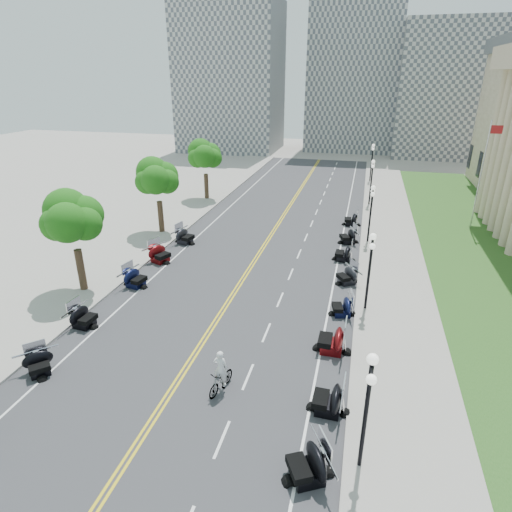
% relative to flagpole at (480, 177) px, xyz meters
% --- Properties ---
extents(ground, '(160.00, 160.00, 0.00)m').
position_rel_flagpole_xyz_m(ground, '(-18.00, -22.00, -5.00)').
color(ground, gray).
extents(road, '(16.00, 90.00, 0.01)m').
position_rel_flagpole_xyz_m(road, '(-18.00, -12.00, -5.00)').
color(road, '#333335').
rests_on(road, ground).
extents(centerline_yellow_a, '(0.12, 90.00, 0.00)m').
position_rel_flagpole_xyz_m(centerline_yellow_a, '(-18.12, -12.00, -4.99)').
color(centerline_yellow_a, yellow).
rests_on(centerline_yellow_a, road).
extents(centerline_yellow_b, '(0.12, 90.00, 0.00)m').
position_rel_flagpole_xyz_m(centerline_yellow_b, '(-17.88, -12.00, -4.99)').
color(centerline_yellow_b, yellow).
rests_on(centerline_yellow_b, road).
extents(edge_line_north, '(0.12, 90.00, 0.00)m').
position_rel_flagpole_xyz_m(edge_line_north, '(-11.60, -12.00, -4.99)').
color(edge_line_north, white).
rests_on(edge_line_north, road).
extents(edge_line_south, '(0.12, 90.00, 0.00)m').
position_rel_flagpole_xyz_m(edge_line_south, '(-24.40, -12.00, -4.99)').
color(edge_line_south, white).
rests_on(edge_line_south, road).
extents(lane_dash_4, '(0.12, 2.00, 0.00)m').
position_rel_flagpole_xyz_m(lane_dash_4, '(-14.80, -30.00, -4.99)').
color(lane_dash_4, white).
rests_on(lane_dash_4, road).
extents(lane_dash_5, '(0.12, 2.00, 0.00)m').
position_rel_flagpole_xyz_m(lane_dash_5, '(-14.80, -26.00, -4.99)').
color(lane_dash_5, white).
rests_on(lane_dash_5, road).
extents(lane_dash_6, '(0.12, 2.00, 0.00)m').
position_rel_flagpole_xyz_m(lane_dash_6, '(-14.80, -22.00, -4.99)').
color(lane_dash_6, white).
rests_on(lane_dash_6, road).
extents(lane_dash_7, '(0.12, 2.00, 0.00)m').
position_rel_flagpole_xyz_m(lane_dash_7, '(-14.80, -18.00, -4.99)').
color(lane_dash_7, white).
rests_on(lane_dash_7, road).
extents(lane_dash_8, '(0.12, 2.00, 0.00)m').
position_rel_flagpole_xyz_m(lane_dash_8, '(-14.80, -14.00, -4.99)').
color(lane_dash_8, white).
rests_on(lane_dash_8, road).
extents(lane_dash_9, '(0.12, 2.00, 0.00)m').
position_rel_flagpole_xyz_m(lane_dash_9, '(-14.80, -10.00, -4.99)').
color(lane_dash_9, white).
rests_on(lane_dash_9, road).
extents(lane_dash_10, '(0.12, 2.00, 0.00)m').
position_rel_flagpole_xyz_m(lane_dash_10, '(-14.80, -6.00, -4.99)').
color(lane_dash_10, white).
rests_on(lane_dash_10, road).
extents(lane_dash_11, '(0.12, 2.00, 0.00)m').
position_rel_flagpole_xyz_m(lane_dash_11, '(-14.80, -2.00, -4.99)').
color(lane_dash_11, white).
rests_on(lane_dash_11, road).
extents(lane_dash_12, '(0.12, 2.00, 0.00)m').
position_rel_flagpole_xyz_m(lane_dash_12, '(-14.80, 2.00, -4.99)').
color(lane_dash_12, white).
rests_on(lane_dash_12, road).
extents(lane_dash_13, '(0.12, 2.00, 0.00)m').
position_rel_flagpole_xyz_m(lane_dash_13, '(-14.80, 6.00, -4.99)').
color(lane_dash_13, white).
rests_on(lane_dash_13, road).
extents(lane_dash_14, '(0.12, 2.00, 0.00)m').
position_rel_flagpole_xyz_m(lane_dash_14, '(-14.80, 10.00, -4.99)').
color(lane_dash_14, white).
rests_on(lane_dash_14, road).
extents(lane_dash_15, '(0.12, 2.00, 0.00)m').
position_rel_flagpole_xyz_m(lane_dash_15, '(-14.80, 14.00, -4.99)').
color(lane_dash_15, white).
rests_on(lane_dash_15, road).
extents(lane_dash_16, '(0.12, 2.00, 0.00)m').
position_rel_flagpole_xyz_m(lane_dash_16, '(-14.80, 18.00, -4.99)').
color(lane_dash_16, white).
rests_on(lane_dash_16, road).
extents(lane_dash_17, '(0.12, 2.00, 0.00)m').
position_rel_flagpole_xyz_m(lane_dash_17, '(-14.80, 22.00, -4.99)').
color(lane_dash_17, white).
rests_on(lane_dash_17, road).
extents(lane_dash_18, '(0.12, 2.00, 0.00)m').
position_rel_flagpole_xyz_m(lane_dash_18, '(-14.80, 26.00, -4.99)').
color(lane_dash_18, white).
rests_on(lane_dash_18, road).
extents(lane_dash_19, '(0.12, 2.00, 0.00)m').
position_rel_flagpole_xyz_m(lane_dash_19, '(-14.80, 30.00, -4.99)').
color(lane_dash_19, white).
rests_on(lane_dash_19, road).
extents(sidewalk_north, '(5.00, 90.00, 0.15)m').
position_rel_flagpole_xyz_m(sidewalk_north, '(-7.50, -12.00, -4.92)').
color(sidewalk_north, '#9E9991').
rests_on(sidewalk_north, ground).
extents(sidewalk_south, '(5.00, 90.00, 0.15)m').
position_rel_flagpole_xyz_m(sidewalk_south, '(-28.50, -12.00, -4.92)').
color(sidewalk_south, '#9E9991').
rests_on(sidewalk_south, ground).
extents(lawn, '(9.00, 60.00, 0.10)m').
position_rel_flagpole_xyz_m(lawn, '(-0.50, -4.00, -4.95)').
color(lawn, '#356023').
rests_on(lawn, ground).
extents(distant_block_a, '(18.00, 14.00, 26.00)m').
position_rel_flagpole_xyz_m(distant_block_a, '(-36.00, 40.00, 8.00)').
color(distant_block_a, gray).
rests_on(distant_block_a, ground).
extents(distant_block_b, '(16.00, 12.00, 30.00)m').
position_rel_flagpole_xyz_m(distant_block_b, '(-14.00, 46.00, 10.00)').
color(distant_block_b, gray).
rests_on(distant_block_b, ground).
extents(distant_block_c, '(20.00, 14.00, 22.00)m').
position_rel_flagpole_xyz_m(distant_block_c, '(4.00, 43.00, 6.00)').
color(distant_block_c, gray).
rests_on(distant_block_c, ground).
extents(street_lamp_1, '(0.50, 1.20, 4.90)m').
position_rel_flagpole_xyz_m(street_lamp_1, '(-9.40, -30.00, -2.40)').
color(street_lamp_1, black).
rests_on(street_lamp_1, sidewalk_north).
extents(street_lamp_2, '(0.50, 1.20, 4.90)m').
position_rel_flagpole_xyz_m(street_lamp_2, '(-9.40, -18.00, -2.40)').
color(street_lamp_2, black).
rests_on(street_lamp_2, sidewalk_north).
extents(street_lamp_3, '(0.50, 1.20, 4.90)m').
position_rel_flagpole_xyz_m(street_lamp_3, '(-9.40, -6.00, -2.40)').
color(street_lamp_3, black).
rests_on(street_lamp_3, sidewalk_north).
extents(street_lamp_4, '(0.50, 1.20, 4.90)m').
position_rel_flagpole_xyz_m(street_lamp_4, '(-9.40, 6.00, -2.40)').
color(street_lamp_4, black).
rests_on(street_lamp_4, sidewalk_north).
extents(street_lamp_5, '(0.50, 1.20, 4.90)m').
position_rel_flagpole_xyz_m(street_lamp_5, '(-9.40, 18.00, -2.40)').
color(street_lamp_5, black).
rests_on(street_lamp_5, sidewalk_north).
extents(flagpole, '(1.10, 0.20, 10.00)m').
position_rel_flagpole_xyz_m(flagpole, '(0.00, 0.00, 0.00)').
color(flagpole, silver).
rests_on(flagpole, ground).
extents(tree_2, '(4.80, 4.80, 9.20)m').
position_rel_flagpole_xyz_m(tree_2, '(-28.00, -20.00, -0.25)').
color(tree_2, '#235619').
rests_on(tree_2, sidewalk_south).
extents(tree_3, '(4.80, 4.80, 9.20)m').
position_rel_flagpole_xyz_m(tree_3, '(-28.00, -8.00, -0.25)').
color(tree_3, '#235619').
rests_on(tree_3, sidewalk_south).
extents(tree_4, '(4.80, 4.80, 9.20)m').
position_rel_flagpole_xyz_m(tree_4, '(-28.00, 4.00, -0.25)').
color(tree_4, '#235619').
rests_on(tree_4, sidewalk_south).
extents(motorcycle_n_3, '(2.87, 2.87, 1.48)m').
position_rel_flagpole_xyz_m(motorcycle_n_3, '(-11.22, -30.95, -4.26)').
color(motorcycle_n_3, black).
rests_on(motorcycle_n_3, road).
extents(motorcycle_n_4, '(2.15, 2.15, 1.46)m').
position_rel_flagpole_xyz_m(motorcycle_n_4, '(-10.82, -27.37, -4.27)').
color(motorcycle_n_4, black).
rests_on(motorcycle_n_4, road).
extents(motorcycle_n_5, '(2.24, 2.24, 1.55)m').
position_rel_flagpole_xyz_m(motorcycle_n_5, '(-11.06, -22.86, -4.22)').
color(motorcycle_n_5, '#590A0C').
rests_on(motorcycle_n_5, road).
extents(motorcycle_n_6, '(2.20, 2.20, 1.29)m').
position_rel_flagpole_xyz_m(motorcycle_n_6, '(-10.77, -18.96, -4.35)').
color(motorcycle_n_6, black).
rests_on(motorcycle_n_6, road).
extents(motorcycle_n_7, '(2.62, 2.62, 1.32)m').
position_rel_flagpole_xyz_m(motorcycle_n_7, '(-10.74, -14.51, -4.34)').
color(motorcycle_n_7, black).
rests_on(motorcycle_n_7, road).
extents(motorcycle_n_8, '(2.10, 2.10, 1.40)m').
position_rel_flagpole_xyz_m(motorcycle_n_8, '(-11.22, -10.47, -4.30)').
color(motorcycle_n_8, black).
rests_on(motorcycle_n_8, road).
extents(motorcycle_n_9, '(2.60, 2.60, 1.40)m').
position_rel_flagpole_xyz_m(motorcycle_n_9, '(-11.07, -6.51, -4.30)').
color(motorcycle_n_9, black).
rests_on(motorcycle_n_9, road).
extents(motorcycle_n_10, '(2.07, 2.07, 1.37)m').
position_rel_flagpole_xyz_m(motorcycle_n_10, '(-11.04, -1.56, -4.31)').
color(motorcycle_n_10, black).
rests_on(motorcycle_n_10, road).
extents(motorcycle_s_4, '(2.54, 2.54, 1.26)m').
position_rel_flagpole_xyz_m(motorcycle_s_4, '(-24.78, -28.26, -4.37)').
color(motorcycle_s_4, black).
rests_on(motorcycle_s_4, road).
extents(motorcycle_s_5, '(2.10, 2.10, 1.36)m').
position_rel_flagpole_xyz_m(motorcycle_s_5, '(-25.26, -23.95, -4.32)').
color(motorcycle_s_5, black).
rests_on(motorcycle_s_5, road).
extents(motorcycle_s_6, '(2.32, 2.32, 1.39)m').
position_rel_flagpole_xyz_m(motorcycle_s_6, '(-24.89, -18.58, -4.30)').
color(motorcycle_s_6, black).
rests_on(motorcycle_s_6, road).
extents(motorcycle_s_7, '(2.79, 2.79, 1.49)m').
position_rel_flagpole_xyz_m(motorcycle_s_7, '(-25.13, -14.27, -4.26)').
color(motorcycle_s_7, '#590A0C').
rests_on(motorcycle_s_7, road).
extents(motorcycle_s_8, '(2.48, 2.48, 1.45)m').
position_rel_flagpole_xyz_m(motorcycle_s_8, '(-24.82, -10.04, -4.27)').
color(motorcycle_s_8, black).
rests_on(motorcycle_s_8, road).
extents(bicycle, '(1.02, 1.99, 1.15)m').
position_rel_flagpole_xyz_m(bicycle, '(-15.75, -27.24, -4.42)').
color(bicycle, '#A51414').
rests_on(bicycle, road).
extents(cyclist_rider, '(0.67, 0.44, 1.84)m').
position_rel_flagpole_xyz_m(cyclist_rider, '(-15.75, -27.24, -2.93)').
color(cyclist_rider, silver).
rests_on(cyclist_rider, bicycle).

